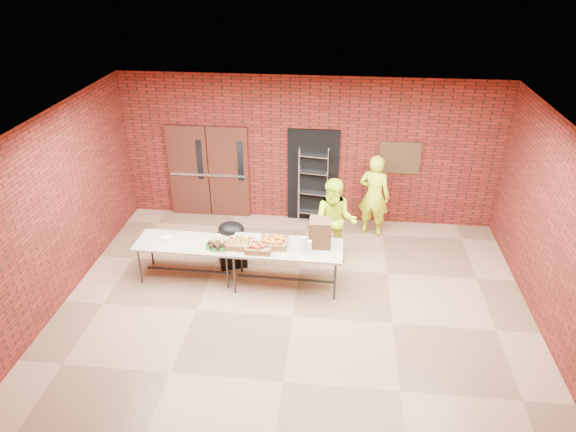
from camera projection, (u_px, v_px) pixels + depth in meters
The scene contains 19 objects.
room at pixel (293, 234), 7.83m from camera, with size 8.08×7.08×3.28m.
double_doors at pixel (209, 172), 11.30m from camera, with size 1.78×0.12×2.10m.
dark_doorway at pixel (313, 176), 11.11m from camera, with size 1.10×0.06×2.10m, color black.
bronze_plaque at pixel (400, 158), 10.69m from camera, with size 0.85×0.04×0.70m, color #45321B.
wire_rack at pixel (313, 187), 11.07m from camera, with size 0.63×0.21×1.72m, color #B1B1B8, non-canonical shape.
table_left at pixel (186, 245), 9.31m from camera, with size 1.82×0.79×0.74m.
table_right at pixel (286, 250), 9.02m from camera, with size 1.99×0.85×0.81m.
basket_bananas at pixel (239, 244), 8.97m from camera, with size 0.45×0.35×0.14m.
basket_oranges at pixel (274, 242), 9.00m from camera, with size 0.49×0.38×0.15m.
basket_apples at pixel (259, 248), 8.85m from camera, with size 0.44×0.34×0.14m.
muffin_tray at pixel (218, 243), 9.14m from camera, with size 0.44×0.44×0.11m.
napkin_box at pixel (166, 238), 9.33m from camera, with size 0.18×0.12×0.06m, color white.
coffee_dispenser at pixel (320, 233), 8.92m from camera, with size 0.38×0.34×0.50m, color #52341C.
cup_stack_front at pixel (303, 244), 8.82m from camera, with size 0.09×0.09×0.27m, color white.
cup_stack_mid at pixel (309, 247), 8.75m from camera, with size 0.08×0.08×0.24m, color white.
cup_stack_back at pixel (305, 243), 8.91m from camera, with size 0.07×0.07×0.22m, color white.
covered_grill at pixel (232, 244), 9.77m from camera, with size 0.62×0.57×0.92m.
volunteer_woman at pixel (374, 196), 10.61m from camera, with size 0.65×0.43×1.78m, color #D5FA1B.
volunteer_man at pixel (335, 222), 9.68m from camera, with size 0.84×0.65×1.72m, color #D5FA1B.
Camera 1 is at (0.63, -6.72, 5.57)m, focal length 32.00 mm.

